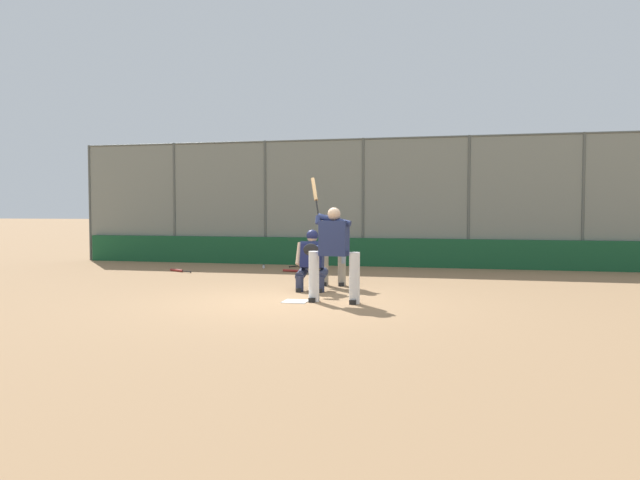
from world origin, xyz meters
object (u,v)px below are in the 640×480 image
(catcher_behind_plate, at_px, (312,259))
(spare_bat_near_backstop, at_px, (178,270))
(umpire_home, at_px, (333,246))
(spare_bat_first_base_side, at_px, (294,271))
(fielding_glove_on_dirt, at_px, (314,273))
(spare_bat_third_base_side, at_px, (264,266))
(spare_bat_by_padding, at_px, (302,265))
(batter_at_plate, at_px, (334,251))

(catcher_behind_plate, height_order, spare_bat_near_backstop, catcher_behind_plate)
(umpire_home, bearing_deg, catcher_behind_plate, 69.85)
(spare_bat_first_base_side, distance_m, fielding_glove_on_dirt, 0.93)
(catcher_behind_plate, bearing_deg, spare_bat_first_base_side, -72.26)
(spare_bat_third_base_side, xyz_separation_m, fielding_glove_on_dirt, (-1.86, 1.63, 0.02))
(umpire_home, relative_size, spare_bat_first_base_side, 1.83)
(spare_bat_near_backstop, relative_size, spare_bat_by_padding, 1.06)
(spare_bat_third_base_side, bearing_deg, fielding_glove_on_dirt, 30.05)
(umpire_home, bearing_deg, spare_bat_first_base_side, -63.40)
(catcher_behind_plate, xyz_separation_m, spare_bat_by_padding, (1.55, -5.01, -0.60))
(batter_at_plate, distance_m, catcher_behind_plate, 1.64)
(catcher_behind_plate, xyz_separation_m, spare_bat_near_backstop, (4.34, -2.86, -0.60))
(umpire_home, height_order, fielding_glove_on_dirt, umpire_home)
(fielding_glove_on_dirt, bearing_deg, spare_bat_by_padding, -67.93)
(spare_bat_by_padding, bearing_deg, spare_bat_near_backstop, 155.90)
(batter_at_plate, xyz_separation_m, umpire_home, (0.52, -2.33, -0.05))
(spare_bat_by_padding, relative_size, spare_bat_third_base_side, 0.90)
(spare_bat_by_padding, xyz_separation_m, spare_bat_first_base_side, (-0.18, 1.51, -0.00))
(umpire_home, height_order, spare_bat_by_padding, umpire_home)
(spare_bat_near_backstop, height_order, spare_bat_third_base_side, same)
(umpire_home, distance_m, spare_bat_by_padding, 4.56)
(batter_at_plate, relative_size, spare_bat_first_base_side, 2.53)
(batter_at_plate, height_order, spare_bat_third_base_side, batter_at_plate)
(spare_bat_third_base_side, relative_size, spare_bat_first_base_side, 0.97)
(umpire_home, bearing_deg, batter_at_plate, 97.51)
(batter_at_plate, height_order, spare_bat_near_backstop, batter_at_plate)
(batter_at_plate, distance_m, umpire_home, 2.38)
(spare_bat_by_padding, bearing_deg, batter_at_plate, -131.98)
(umpire_home, xyz_separation_m, spare_bat_third_base_side, (2.78, -3.61, -0.82))
(catcher_behind_plate, distance_m, spare_bat_by_padding, 5.28)
(spare_bat_first_base_side, bearing_deg, batter_at_plate, 127.16)
(spare_bat_near_backstop, bearing_deg, fielding_glove_on_dirt, -150.41)
(spare_bat_first_base_side, bearing_deg, umpire_home, 135.50)
(catcher_behind_plate, bearing_deg, spare_bat_third_base_side, -64.19)
(catcher_behind_plate, bearing_deg, spare_bat_by_padding, -76.41)
(batter_at_plate, xyz_separation_m, spare_bat_by_padding, (2.31, -6.44, -0.88))
(spare_bat_first_base_side, relative_size, fielding_glove_on_dirt, 2.99)
(spare_bat_by_padding, relative_size, spare_bat_first_base_side, 0.87)
(spare_bat_first_base_side, bearing_deg, spare_bat_near_backstop, 25.97)
(spare_bat_by_padding, height_order, spare_bat_first_base_side, same)
(catcher_behind_plate, distance_m, fielding_glove_on_dirt, 3.01)
(fielding_glove_on_dirt, bearing_deg, umpire_home, 114.99)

